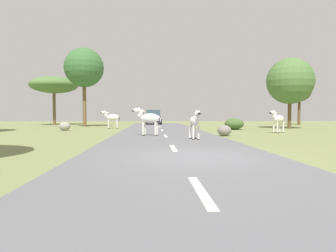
% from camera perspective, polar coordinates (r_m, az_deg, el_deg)
% --- Properties ---
extents(ground_plane, '(90.00, 90.00, 0.00)m').
position_cam_1_polar(ground_plane, '(8.83, 5.07, -6.02)').
color(ground_plane, olive).
extents(road, '(6.00, 64.00, 0.05)m').
position_cam_1_polar(road, '(8.77, 1.98, -5.90)').
color(road, slate).
rests_on(road, ground_plane).
extents(lane_markings, '(0.16, 56.00, 0.01)m').
position_cam_1_polar(lane_markings, '(7.78, 2.64, -6.74)').
color(lane_markings, silver).
rests_on(lane_markings, road).
extents(zebra_0, '(0.52, 1.53, 1.44)m').
position_cam_1_polar(zebra_0, '(14.44, 5.12, 0.83)').
color(zebra_0, silver).
rests_on(zebra_0, road).
extents(zebra_1, '(1.66, 0.85, 1.63)m').
position_cam_1_polar(zebra_1, '(16.89, -3.76, 1.44)').
color(zebra_1, silver).
rests_on(zebra_1, road).
extents(zebra_2, '(1.46, 1.14, 1.56)m').
position_cam_1_polar(zebra_2, '(21.34, 20.30, 1.22)').
color(zebra_2, silver).
rests_on(zebra_2, ground_plane).
extents(zebra_3, '(1.73, 0.48, 1.63)m').
position_cam_1_polar(zebra_3, '(26.71, -10.71, 1.59)').
color(zebra_3, silver).
rests_on(zebra_3, ground_plane).
extents(car_0, '(2.03, 4.34, 1.74)m').
position_cam_1_polar(car_0, '(36.61, -2.84, 1.62)').
color(car_0, silver).
rests_on(car_0, road).
extents(tree_1, '(3.93, 3.93, 7.93)m').
position_cam_1_polar(tree_1, '(31.63, -15.79, 10.66)').
color(tree_1, brown).
rests_on(tree_1, ground_plane).
extents(tree_4, '(5.51, 5.51, 5.67)m').
position_cam_1_polar(tree_4, '(37.68, -21.02, 7.33)').
color(tree_4, brown).
rests_on(tree_4, ground_plane).
extents(tree_5, '(2.80, 2.80, 5.57)m').
position_cam_1_polar(tree_5, '(38.99, 23.87, 6.30)').
color(tree_5, brown).
rests_on(tree_5, ground_plane).
extents(tree_7, '(4.04, 4.04, 6.20)m').
position_cam_1_polar(tree_7, '(28.45, 22.34, 7.96)').
color(tree_7, brown).
rests_on(tree_7, ground_plane).
extents(bush_1, '(1.57, 1.41, 0.94)m').
position_cam_1_polar(bush_1, '(25.04, 12.56, 0.40)').
color(bush_1, '#425B2D').
rests_on(bush_1, ground_plane).
extents(rock_1, '(0.85, 0.65, 0.67)m').
position_cam_1_polar(rock_1, '(24.28, -19.17, -0.05)').
color(rock_1, gray).
rests_on(rock_1, ground_plane).
extents(rock_2, '(0.81, 0.71, 0.63)m').
position_cam_1_polar(rock_2, '(17.64, 10.75, -0.86)').
color(rock_2, gray).
rests_on(rock_2, ground_plane).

